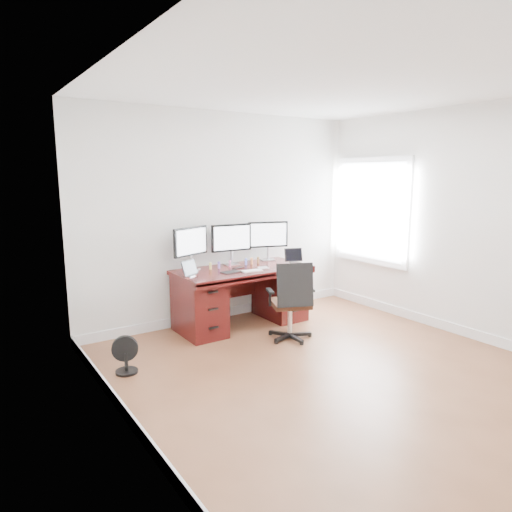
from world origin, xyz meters
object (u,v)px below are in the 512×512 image
desk (242,294)px  monitor_center (232,239)px  office_chair (291,314)px  floor_fan (126,355)px  keyboard (252,271)px

desk → monitor_center: bearing=90.0°
office_chair → monitor_center: bearing=123.6°
desk → monitor_center: (-0.00, 0.24, 0.68)m
floor_fan → monitor_center: 2.10m
office_chair → floor_fan: office_chair is taller
monitor_center → keyboard: (-0.01, -0.50, -0.33)m
floor_fan → monitor_center: bearing=46.5°
office_chair → monitor_center: monitor_center is taller
floor_fan → monitor_center: size_ratio=0.67×
floor_fan → keyboard: bearing=31.7°
desk → floor_fan: bearing=-160.6°
desk → monitor_center: 0.72m
office_chair → keyboard: bearing=134.1°
desk → office_chair: office_chair is taller
office_chair → keyboard: (-0.20, 0.51, 0.45)m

